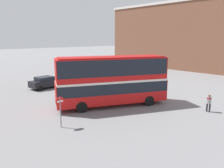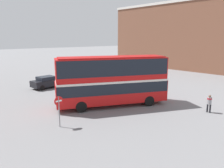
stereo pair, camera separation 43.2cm
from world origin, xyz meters
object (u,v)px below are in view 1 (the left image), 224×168
(double_decker_bus, at_px, (112,78))
(no_entry_sign, at_px, (60,107))
(parked_car_kerb_near, at_px, (45,82))
(pedestrian_foreground, at_px, (209,101))

(double_decker_bus, relative_size, no_entry_sign, 4.54)
(double_decker_bus, bearing_deg, parked_car_kerb_near, 121.72)
(double_decker_bus, distance_m, parked_car_kerb_near, 11.58)
(double_decker_bus, distance_m, pedestrian_foreground, 8.88)
(parked_car_kerb_near, bearing_deg, double_decker_bus, -88.73)
(double_decker_bus, bearing_deg, pedestrian_foreground, -29.69)
(pedestrian_foreground, xyz_separation_m, no_entry_sign, (-11.20, 6.00, 0.62))
(parked_car_kerb_near, height_order, no_entry_sign, no_entry_sign)
(pedestrian_foreground, xyz_separation_m, parked_car_kerb_near, (-5.92, 18.60, -0.18))
(double_decker_bus, height_order, pedestrian_foreground, double_decker_bus)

